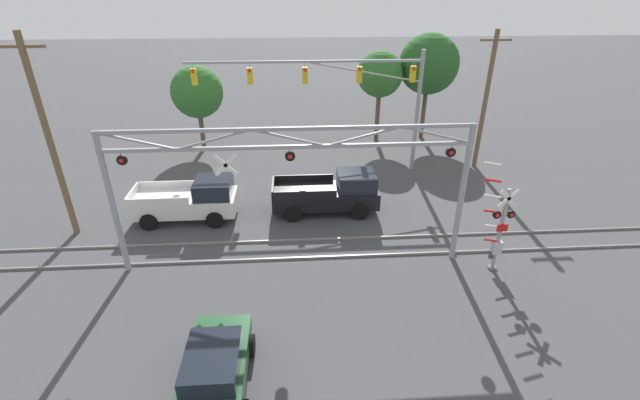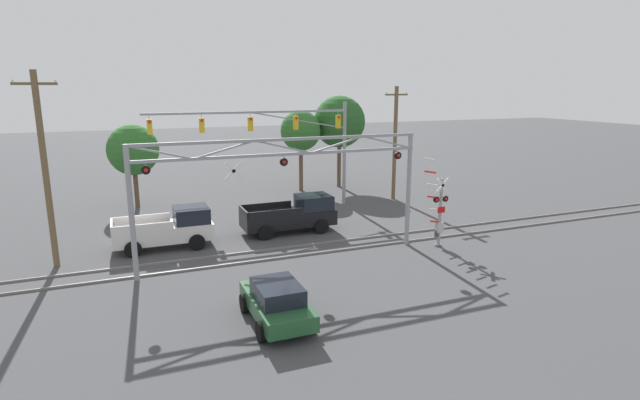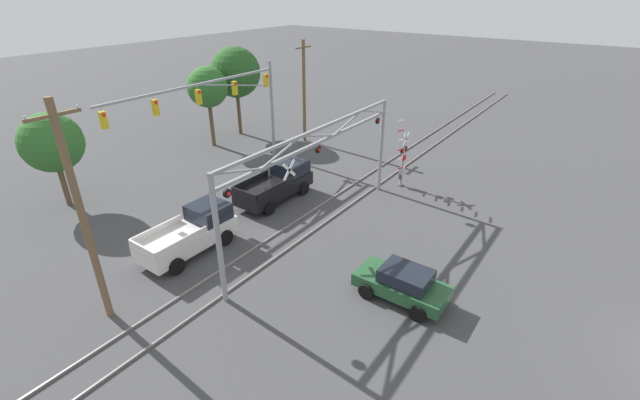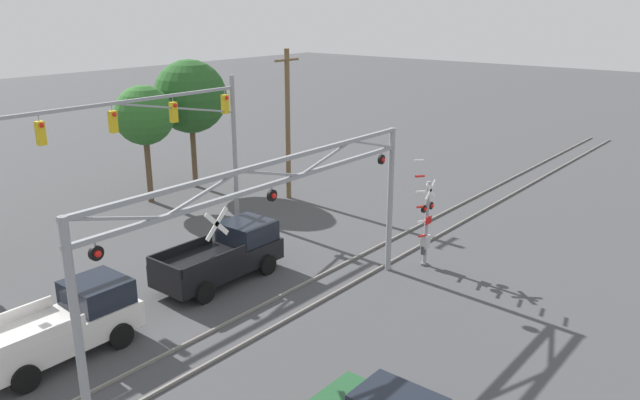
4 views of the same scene
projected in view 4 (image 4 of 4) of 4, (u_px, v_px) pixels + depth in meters
rail_track_near at (269, 329)px, 20.99m from camera, size 80.00×0.08×0.10m
rail_track_far at (240, 317)px, 21.86m from camera, size 80.00×0.08×0.10m
crossing_gantry at (272, 213)px, 19.55m from camera, size 13.87×0.27×5.95m
crossing_signal_mast at (426, 225)px, 25.75m from camera, size 1.63×0.35×4.81m
traffic_signal_span at (167, 128)px, 27.85m from camera, size 13.53×0.39×7.25m
pickup_truck_lead at (225, 255)px, 24.77m from camera, size 5.34×2.29×2.07m
pickup_truck_following at (65, 324)px, 19.39m from camera, size 5.01×2.29×2.07m
utility_pole_right at (288, 123)px, 34.24m from camera, size 1.80×0.28×8.30m
background_tree_beyond_span at (190, 97)px, 36.12m from camera, size 4.24×4.24×7.56m
background_tree_far_right_verge at (144, 116)px, 33.42m from camera, size 3.21×3.21×6.46m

